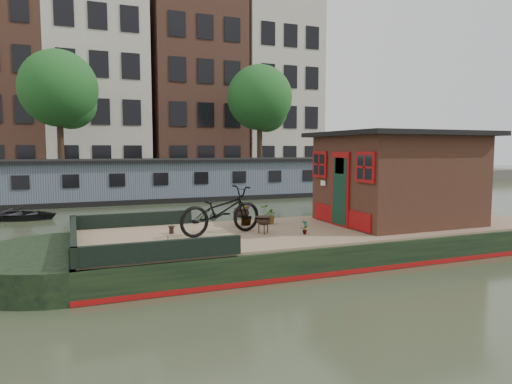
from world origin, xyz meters
name	(u,v)px	position (x,y,z in m)	size (l,w,h in m)	color
ground	(325,252)	(0.00, 0.00, 0.00)	(120.00, 120.00, 0.00)	#303924
houseboat_hull	(278,246)	(-1.33, 0.00, 0.27)	(14.01, 4.02, 0.60)	black
houseboat_deck	(325,228)	(0.00, 0.00, 0.62)	(11.80, 3.80, 0.05)	#8E7158
bow_bulwark	(117,234)	(-5.07, 0.00, 0.82)	(3.00, 4.00, 0.35)	black
cabin	(397,177)	(2.19, 0.00, 1.88)	(4.00, 3.50, 2.42)	#321B13
bicycle	(221,211)	(-2.75, 0.06, 1.20)	(0.73, 2.10, 1.11)	black
potted_plant_a	(305,227)	(-0.95, -0.66, 0.82)	(0.18, 0.12, 0.34)	brown
potted_plant_c	(269,215)	(-1.12, 1.01, 0.89)	(0.43, 0.37, 0.48)	brown
potted_plant_d	(246,214)	(-1.74, 1.08, 0.92)	(0.31, 0.31, 0.55)	brown
potted_plant_e	(168,242)	(-4.20, -1.11, 0.81)	(0.17, 0.11, 0.32)	#A93531
brazier_front	(264,225)	(-1.79, -0.22, 0.85)	(0.38, 0.38, 0.41)	black
brazier_rear	(241,217)	(-1.90, 1.01, 0.88)	(0.42, 0.42, 0.46)	black
bollard_port	(172,230)	(-3.80, 0.57, 0.74)	(0.16, 0.16, 0.18)	black
bollard_stbd	(187,248)	(-3.92, -1.53, 0.75)	(0.18, 0.18, 0.20)	black
dinghy	(17,211)	(-7.90, 9.12, 0.31)	(2.15, 3.01, 0.62)	black
far_houseboat	(192,180)	(0.00, 14.00, 0.97)	(20.40, 4.40, 2.11)	slate
quay	(168,182)	(0.00, 20.50, 0.45)	(60.00, 6.00, 0.90)	#47443F
townhouse_row	(151,83)	(0.15, 27.50, 7.90)	(27.25, 8.00, 16.50)	brown
tree_left	(61,92)	(-6.36, 19.07, 5.89)	(4.40, 4.40, 7.40)	#332316
tree_right	(261,101)	(6.14, 19.07, 5.89)	(4.40, 4.40, 7.40)	#332316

